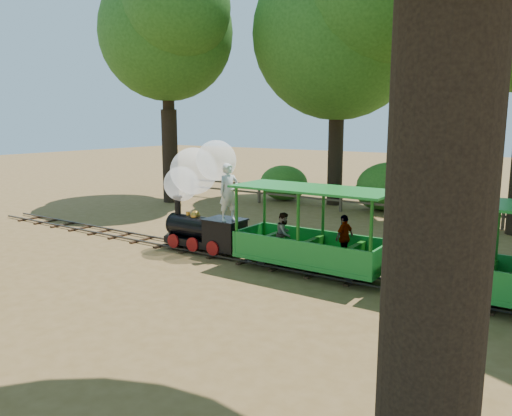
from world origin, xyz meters
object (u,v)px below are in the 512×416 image
Objects in this scene: carriage_front at (311,241)px; fence at (364,200)px; carriage_rear at (487,265)px; locomotive at (200,188)px.

carriage_front is 0.21× the size of fence.
carriage_rear reaches higher than fence.
locomotive reaches higher than carriage_rear.
carriage_front is 1.00× the size of carriage_rear.
locomotive is 0.84× the size of carriage_rear.
carriage_rear is 9.86m from fence.
carriage_rear is at bearing -0.29° from locomotive.
fence is at bearing 103.00° from carriage_front.
fence is (-5.79, 7.97, -0.26)m from carriage_rear.
carriage_front is at bearing -77.00° from fence.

